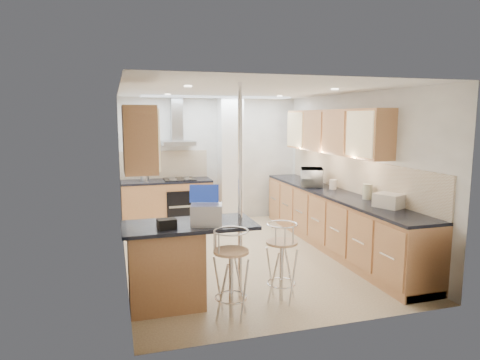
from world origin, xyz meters
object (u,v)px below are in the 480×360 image
object	(u,v)px
microwave	(312,177)
bar_stool_near	(231,274)
bread_bin	(389,201)
bar_stool_end	(282,262)
laptop	(207,215)

from	to	relation	value
microwave	bar_stool_near	size ratio (longest dim) A/B	0.57
bread_bin	bar_stool_near	bearing A→B (deg)	172.39
microwave	bar_stool_end	xyz separation A→B (m)	(-1.51, -2.35, -0.61)
microwave	laptop	xyz separation A→B (m)	(-2.37, -2.26, -0.02)
laptop	microwave	bearing A→B (deg)	57.64
bar_stool_near	bar_stool_end	world-z (taller)	bar_stool_near
bar_stool_near	bread_bin	world-z (taller)	bread_bin
bar_stool_end	bread_bin	xyz separation A→B (m)	(1.70, 0.41, 0.55)
bread_bin	laptop	bearing A→B (deg)	164.27
laptop	bar_stool_end	xyz separation A→B (m)	(0.86, -0.09, -0.59)
microwave	laptop	world-z (taller)	microwave
laptop	bread_bin	distance (m)	2.58
bread_bin	bar_stool_end	bearing A→B (deg)	170.73
bar_stool_near	bar_stool_end	distance (m)	0.71
microwave	bar_stool_end	world-z (taller)	microwave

